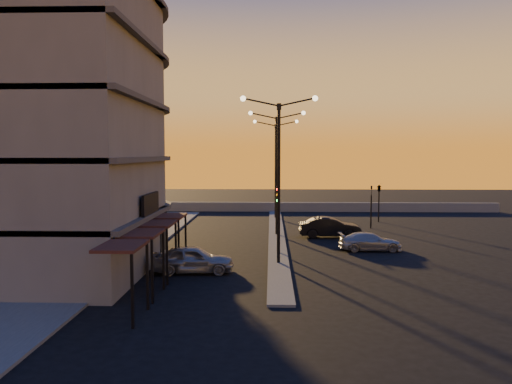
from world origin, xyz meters
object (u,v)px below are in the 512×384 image
at_px(traffic_light_main, 278,208).
at_px(car_wagon, 370,242).
at_px(car_sedan, 330,227).
at_px(car_hatchback, 193,259).
at_px(streetlamp_mid, 277,163).

xyz_separation_m(traffic_light_main, car_wagon, (6.02, 1.38, -2.30)).
distance_m(car_sedan, car_wagon, 5.47).
bearing_deg(car_wagon, car_hatchback, 119.37).
relative_size(streetlamp_mid, car_hatchback, 2.22).
bearing_deg(traffic_light_main, streetlamp_mid, 90.00).
relative_size(car_hatchback, car_sedan, 0.93).
distance_m(car_hatchback, car_sedan, 14.30).
xyz_separation_m(car_sedan, car_wagon, (2.03, -5.08, -0.17)).
bearing_deg(streetlamp_mid, traffic_light_main, -90.00).
xyz_separation_m(streetlamp_mid, car_wagon, (6.02, -5.75, -5.00)).
relative_size(traffic_light_main, car_wagon, 1.05).
relative_size(streetlamp_mid, car_sedan, 2.07).
distance_m(traffic_light_main, car_wagon, 6.59).
height_order(car_sedan, car_wagon, car_sedan).
relative_size(streetlamp_mid, traffic_light_main, 2.24).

